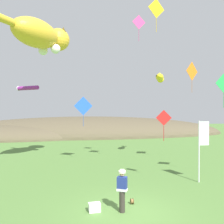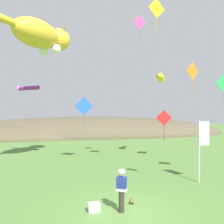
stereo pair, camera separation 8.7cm
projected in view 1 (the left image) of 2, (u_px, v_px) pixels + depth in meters
name	position (u px, v px, depth m)	size (l,w,h in m)	color
ground_plane	(126.00, 212.00, 10.37)	(120.00, 120.00, 0.00)	#517A38
distant_hill_ridge	(74.00, 135.00, 41.36)	(50.03, 16.51, 6.23)	brown
festival_attendant	(122.00, 189.00, 10.35)	(0.49, 0.42, 1.77)	#332D28
kite_spool	(132.00, 201.00, 11.25)	(0.12, 0.26, 0.26)	olive
picnic_cooler	(94.00, 207.00, 10.41)	(0.52, 0.38, 0.36)	white
festival_banner_pole	(202.00, 142.00, 14.64)	(0.66, 0.08, 3.62)	silver
kite_giant_cat	(41.00, 36.00, 18.45)	(4.99, 6.80, 2.38)	gold
kite_fish_windsock	(160.00, 78.00, 21.97)	(1.49, 2.42, 0.73)	yellow
kite_tube_streamer	(28.00, 88.00, 22.03)	(2.14, 1.72, 0.44)	#8C268C
kite_diamond_orange	(192.00, 71.00, 18.80)	(1.25, 0.72, 2.33)	orange
kite_diamond_gold	(156.00, 9.00, 16.31)	(1.23, 0.43, 2.19)	yellow
kite_diamond_red	(164.00, 118.00, 14.53)	(0.82, 0.45, 1.82)	red
kite_diamond_green	(224.00, 84.00, 14.93)	(1.15, 0.17, 2.06)	green
kite_diamond_pink	(139.00, 22.00, 18.62)	(1.05, 0.16, 1.95)	#E53F8C
kite_diamond_blue	(83.00, 106.00, 20.21)	(1.50, 0.27, 2.42)	blue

